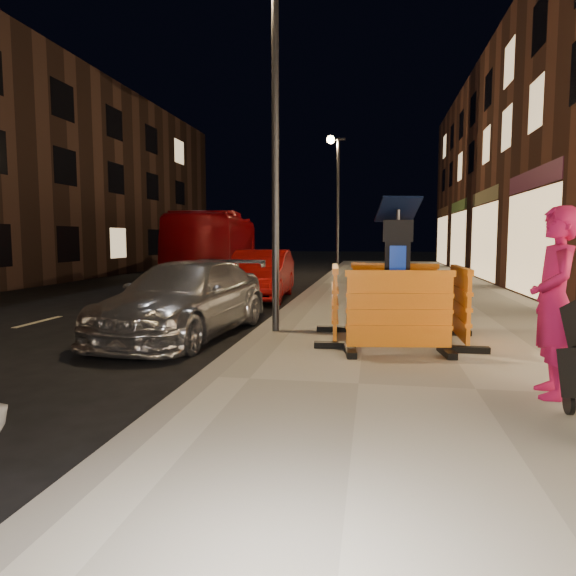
% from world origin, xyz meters
% --- Properties ---
extents(ground_plane, '(120.00, 120.00, 0.00)m').
position_xyz_m(ground_plane, '(0.00, 0.00, 0.00)').
color(ground_plane, black).
rests_on(ground_plane, ground).
extents(sidewalk, '(6.00, 60.00, 0.15)m').
position_xyz_m(sidewalk, '(3.00, 0.00, 0.07)').
color(sidewalk, gray).
rests_on(sidewalk, ground).
extents(kerb, '(0.30, 60.00, 0.15)m').
position_xyz_m(kerb, '(0.00, 0.00, 0.07)').
color(kerb, slate).
rests_on(kerb, ground).
extents(parking_kiosk, '(0.69, 0.69, 2.09)m').
position_xyz_m(parking_kiosk, '(2.26, 2.45, 1.20)').
color(parking_kiosk, black).
rests_on(parking_kiosk, sidewalk).
extents(barrier_front, '(1.57, 0.81, 1.17)m').
position_xyz_m(barrier_front, '(2.26, 1.50, 0.73)').
color(barrier_front, orange).
rests_on(barrier_front, sidewalk).
extents(barrier_back, '(1.50, 0.63, 1.17)m').
position_xyz_m(barrier_back, '(2.26, 3.40, 0.73)').
color(barrier_back, orange).
rests_on(barrier_back, sidewalk).
extents(barrier_kerbside, '(0.73, 1.54, 1.17)m').
position_xyz_m(barrier_kerbside, '(1.31, 2.45, 0.73)').
color(barrier_kerbside, orange).
rests_on(barrier_kerbside, sidewalk).
extents(barrier_bldgside, '(0.63, 1.50, 1.17)m').
position_xyz_m(barrier_bldgside, '(3.21, 2.45, 0.73)').
color(barrier_bldgside, orange).
rests_on(barrier_bldgside, sidewalk).
extents(car_silver, '(2.32, 4.74, 1.33)m').
position_xyz_m(car_silver, '(-1.42, 3.08, 0.00)').
color(car_silver, silver).
rests_on(car_silver, ground).
extents(car_red, '(1.72, 4.35, 1.41)m').
position_xyz_m(car_red, '(-1.27, 8.65, 0.00)').
color(car_red, '#A40E0D').
rests_on(car_red, ground).
extents(bus_doubledecker, '(3.74, 10.23, 2.79)m').
position_xyz_m(bus_doubledecker, '(-4.67, 15.45, 0.00)').
color(bus_doubledecker, maroon).
rests_on(bus_doubledecker, ground).
extents(man, '(0.52, 0.74, 1.93)m').
position_xyz_m(man, '(3.70, -0.11, 1.11)').
color(man, '#B31248').
rests_on(man, sidewalk).
extents(street_lamp_mid, '(0.12, 0.12, 6.00)m').
position_xyz_m(street_lamp_mid, '(0.25, 3.00, 3.15)').
color(street_lamp_mid, '#3F3F44').
rests_on(street_lamp_mid, sidewalk).
extents(street_lamp_far, '(0.12, 0.12, 6.00)m').
position_xyz_m(street_lamp_far, '(0.25, 18.00, 3.15)').
color(street_lamp_far, '#3F3F44').
rests_on(street_lamp_far, sidewalk).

